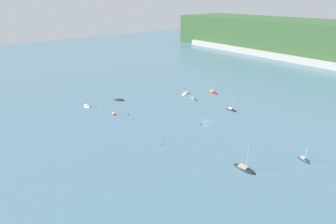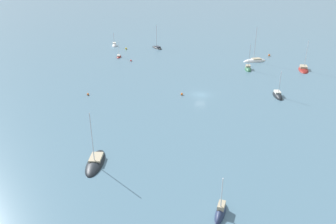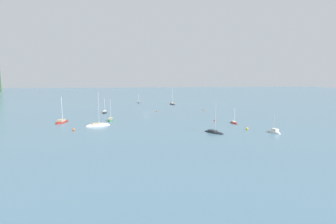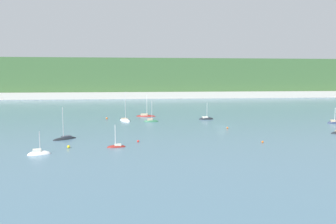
{
  "view_description": "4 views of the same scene",
  "coord_description": "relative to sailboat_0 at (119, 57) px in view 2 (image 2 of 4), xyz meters",
  "views": [
    {
      "loc": [
        73.35,
        -83.01,
        52.76
      ],
      "look_at": [
        -17.76,
        -8.42,
        1.01
      ],
      "focal_mm": 28.0,
      "sensor_mm": 36.0,
      "label": 1
    },
    {
      "loc": [
        78.59,
        -0.53,
        30.52
      ],
      "look_at": [
        17.61,
        -6.63,
        2.77
      ],
      "focal_mm": 35.0,
      "sensor_mm": 36.0,
      "label": 2
    },
    {
      "loc": [
        -123.71,
        5.56,
        16.56
      ],
      "look_at": [
        -16.2,
        -8.16,
        2.01
      ],
      "focal_mm": 28.0,
      "sensor_mm": 36.0,
      "label": 3
    },
    {
      "loc": [
        -30.75,
        -109.89,
        17.37
      ],
      "look_at": [
        -16.76,
        17.65,
        3.4
      ],
      "focal_mm": 35.0,
      "sensor_mm": 36.0,
      "label": 4
    }
  ],
  "objects": [
    {
      "name": "sailboat_5",
      "position": [
        11.1,
        44.46,
        0.03
      ],
      "size": [
        5.68,
        2.04,
        8.94
      ],
      "rotation": [
        0.0,
        0.0,
        6.26
      ],
      "color": "#2D6647",
      "rests_on": "ground_plane"
    },
    {
      "name": "ground_plane",
      "position": [
        34.75,
        29.69,
        -0.09
      ],
      "size": [
        600.0,
        600.0,
        0.0
      ],
      "primitive_type": "plane",
      "color": "slate"
    },
    {
      "name": "mooring_buoy_0",
      "position": [
        35.51,
        24.94,
        0.22
      ],
      "size": [
        0.6,
        0.6,
        0.6
      ],
      "color": "orange",
      "rests_on": "ground_plane"
    },
    {
      "name": "mooring_buoy_1",
      "position": [
        37.91,
        1.07,
        0.19
      ],
      "size": [
        0.55,
        0.55,
        0.55
      ],
      "color": "orange",
      "rests_on": "ground_plane"
    },
    {
      "name": "mooring_buoy_4",
      "position": [
        5.42,
        5.53,
        0.2
      ],
      "size": [
        0.58,
        0.58,
        0.58
      ],
      "color": "red",
      "rests_on": "ground_plane"
    },
    {
      "name": "mooring_buoy_3",
      "position": [
        -11.54,
        0.14,
        0.27
      ],
      "size": [
        0.72,
        0.72,
        0.72
      ],
      "color": "yellow",
      "rests_on": "ground_plane"
    },
    {
      "name": "sailboat_8",
      "position": [
        9.79,
        61.88,
        0.03
      ],
      "size": [
        8.91,
        4.43,
        10.05
      ],
      "rotation": [
        0.0,
        0.0,
        6.1
      ],
      "color": "maroon",
      "rests_on": "ground_plane"
    },
    {
      "name": "sailboat_0",
      "position": [
        0.0,
        0.0,
        0.0
      ],
      "size": [
        4.71,
        1.97,
        6.19
      ],
      "rotation": [
        0.0,
        0.0,
        3.25
      ],
      "color": "maroon",
      "rests_on": "ground_plane"
    },
    {
      "name": "sailboat_7",
      "position": [
        1.13,
        47.92,
        -0.01
      ],
      "size": [
        5.65,
        8.73,
        12.54
      ],
      "rotation": [
        0.0,
        0.0,
        5.09
      ],
      "color": "white",
      "rests_on": "ground_plane"
    },
    {
      "name": "sailboat_1",
      "position": [
        33.76,
        49.11,
        -0.01
      ],
      "size": [
        6.17,
        2.31,
        7.62
      ],
      "rotation": [
        0.0,
        0.0,
        0.06
      ],
      "color": "black",
      "rests_on": "ground_plane"
    },
    {
      "name": "sailboat_4",
      "position": [
        68.24,
        12.4,
        -0.01
      ],
      "size": [
        8.46,
        3.33,
        10.24
      ],
      "rotation": [
        0.0,
        0.0,
        0.07
      ],
      "color": "black",
      "rests_on": "ground_plane"
    },
    {
      "name": "mooring_buoy_2",
      "position": [
        -6.42,
        54.14,
        0.28
      ],
      "size": [
        0.74,
        0.74,
        0.74
      ],
      "color": "orange",
      "rests_on": "ground_plane"
    },
    {
      "name": "sailboat_6",
      "position": [
        -14.77,
        11.98,
        0.01
      ],
      "size": [
        6.81,
        5.79,
        9.61
      ],
      "rotation": [
        0.0,
        0.0,
        3.77
      ],
      "color": "black",
      "rests_on": "ground_plane"
    },
    {
      "name": "sailboat_2",
      "position": [
        78.42,
        32.75,
        0.04
      ],
      "size": [
        4.76,
        2.35,
        6.76
      ],
      "rotation": [
        0.0,
        0.0,
        6.04
      ],
      "color": "#232D4C",
      "rests_on": "ground_plane"
    },
    {
      "name": "sailboat_3",
      "position": [
        -16.87,
        -5.93,
        0.01
      ],
      "size": [
        5.22,
        2.84,
        6.17
      ],
      "rotation": [
        0.0,
        0.0,
        0.23
      ],
      "color": "silver",
      "rests_on": "ground_plane"
    }
  ]
}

